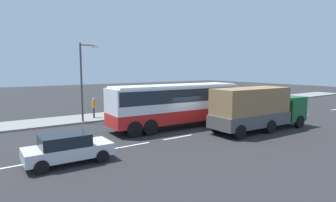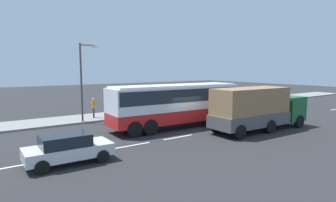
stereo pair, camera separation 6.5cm
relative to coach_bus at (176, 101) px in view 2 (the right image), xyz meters
name	(u,v)px [view 2 (the right image)]	position (x,y,z in m)	size (l,w,h in m)	color
ground_plane	(182,129)	(0.05, -0.70, -2.08)	(120.00, 120.00, 0.00)	#28282B
sidewalk_curb	(131,114)	(0.05, 7.54, -2.00)	(80.00, 4.00, 0.15)	gray
lane_centreline	(236,127)	(3.92, -2.67, -2.07)	(44.31, 0.16, 0.01)	white
coach_bus	(176,101)	(0.00, 0.00, 0.00)	(10.83, 3.20, 3.34)	red
cargo_truck	(258,108)	(4.25, -4.42, -0.37)	(8.50, 2.80, 3.21)	#19592D
car_silver_hatch	(68,148)	(-9.40, -3.72, -1.30)	(4.13, 1.98, 1.47)	silver
pedestrian_near_curb	(202,99)	(8.46, 6.31, -0.93)	(0.32, 0.32, 1.73)	brown
pedestrian_at_crossing	(94,106)	(-3.97, 7.09, -0.89)	(0.32, 0.32, 1.78)	#38334C
street_lamp	(83,77)	(-5.26, 5.85, 1.81)	(1.55, 0.24, 6.51)	#47474C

